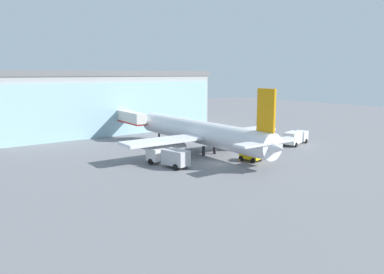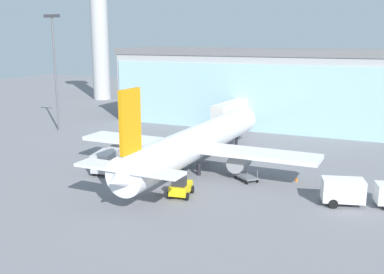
{
  "view_description": "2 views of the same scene",
  "coord_description": "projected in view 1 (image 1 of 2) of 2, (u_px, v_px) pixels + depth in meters",
  "views": [
    {
      "loc": [
        -37.03,
        -42.02,
        13.65
      ],
      "look_at": [
        2.08,
        9.66,
        2.65
      ],
      "focal_mm": 35.0,
      "sensor_mm": 36.0,
      "label": 1
    },
    {
      "loc": [
        24.27,
        -41.84,
        16.11
      ],
      "look_at": [
        1.58,
        9.32,
        3.78
      ],
      "focal_mm": 42.0,
      "sensor_mm": 36.0,
      "label": 2
    }
  ],
  "objects": [
    {
      "name": "safety_cone_nose",
      "position": [
        240.0,
        159.0,
        59.26
      ],
      "size": [
        0.36,
        0.36,
        0.55
      ],
      "primitive_type": "cone",
      "color": "orange",
      "rests_on": "ground"
    },
    {
      "name": "safety_cone_wingtip",
      "position": [
        250.0,
        143.0,
        72.83
      ],
      "size": [
        0.36,
        0.36,
        0.55
      ],
      "primitive_type": "cone",
      "color": "orange",
      "rests_on": "ground"
    },
    {
      "name": "pushback_tug",
      "position": [
        251.0,
        155.0,
        58.91
      ],
      "size": [
        2.65,
        3.47,
        2.3
      ],
      "rotation": [
        0.0,
        0.0,
        1.75
      ],
      "color": "yellow",
      "rests_on": "ground"
    },
    {
      "name": "fuel_truck",
      "position": [
        296.0,
        137.0,
        72.53
      ],
      "size": [
        7.62,
        4.08,
        2.65
      ],
      "rotation": [
        0.0,
        0.0,
        0.27
      ],
      "color": "silver",
      "rests_on": "ground"
    },
    {
      "name": "baggage_cart",
      "position": [
        239.0,
        147.0,
        67.88
      ],
      "size": [
        3.18,
        3.0,
        1.5
      ],
      "rotation": [
        0.0,
        0.0,
        2.46
      ],
      "color": "slate",
      "rests_on": "ground"
    },
    {
      "name": "terminal_building",
      "position": [
        104.0,
        101.0,
        88.71
      ],
      "size": [
        51.61,
        16.37,
        14.27
      ],
      "rotation": [
        0.0,
        0.0,
        0.0
      ],
      "color": "#A7A7A7",
      "rests_on": "ground"
    },
    {
      "name": "airplane",
      "position": [
        202.0,
        133.0,
        64.71
      ],
      "size": [
        30.53,
        37.41,
        11.63
      ],
      "rotation": [
        0.0,
        0.0,
        1.55
      ],
      "color": "silver",
      "rests_on": "ground"
    },
    {
      "name": "catering_truck",
      "position": [
        169.0,
        157.0,
        55.56
      ],
      "size": [
        3.71,
        7.6,
        2.65
      ],
      "rotation": [
        0.0,
        0.0,
        1.78
      ],
      "color": "silver",
      "rests_on": "ground"
    },
    {
      "name": "jet_bridge",
      "position": [
        129.0,
        118.0,
        80.03
      ],
      "size": [
        3.2,
        13.0,
        5.72
      ],
      "rotation": [
        0.0,
        0.0,
        1.5
      ],
      "color": "silver",
      "rests_on": "ground"
    },
    {
      "name": "ground",
      "position": [
        219.0,
        164.0,
        57.35
      ],
      "size": [
        240.0,
        240.0,
        0.0
      ],
      "primitive_type": "plane",
      "color": "slate"
    }
  ]
}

